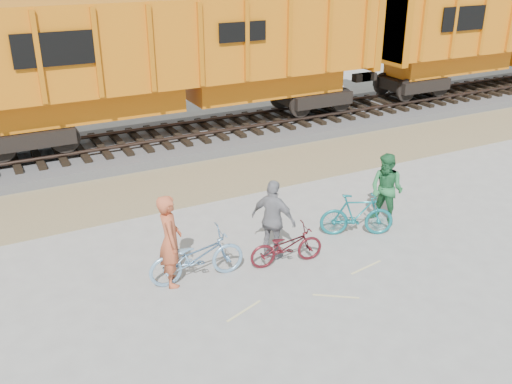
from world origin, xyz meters
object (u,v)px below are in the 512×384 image
(person_solo, at_px, (170,241))
(person_man, at_px, (386,190))
(bicycle_teal, at_px, (357,215))
(bicycle_maroon, at_px, (286,246))
(hopper_car_right, at_px, (504,27))
(bicycle_blue, at_px, (197,256))
(hopper_car_center, at_px, (183,55))
(person_woman, at_px, (273,220))

(person_solo, distance_m, person_man, 5.55)
(bicycle_teal, relative_size, bicycle_maroon, 1.06)
(hopper_car_right, xyz_separation_m, bicycle_blue, (-18.03, -8.35, -2.48))
(hopper_car_center, xyz_separation_m, bicycle_maroon, (-1.11, -8.66, -2.58))
(bicycle_teal, xyz_separation_m, person_solo, (-4.55, 0.03, 0.45))
(bicycle_blue, bearing_deg, hopper_car_center, -16.06)
(hopper_car_center, bearing_deg, person_man, -75.99)
(hopper_car_center, xyz_separation_m, person_solo, (-3.53, -8.25, -2.04))
(person_man, bearing_deg, bicycle_teal, -99.44)
(bicycle_maroon, relative_size, person_solo, 0.84)
(bicycle_teal, bearing_deg, person_woman, 115.60)
(bicycle_maroon, distance_m, person_woman, 0.62)
(bicycle_blue, relative_size, person_solo, 1.03)
(hopper_car_center, height_order, person_woman, hopper_car_center)
(bicycle_blue, height_order, person_man, person_man)
(person_woman, bearing_deg, person_man, -118.78)
(bicycle_teal, xyz_separation_m, person_woman, (-2.23, 0.02, 0.38))
(person_man, xyz_separation_m, person_woman, (-3.23, -0.18, 0.01))
(hopper_car_center, bearing_deg, bicycle_maroon, -97.32)
(bicycle_teal, bearing_deg, bicycle_blue, 117.03)
(hopper_car_right, relative_size, person_solo, 7.26)
(hopper_car_center, xyz_separation_m, person_woman, (-1.21, -8.26, -2.11))
(hopper_car_right, bearing_deg, person_woman, -153.01)
(bicycle_teal, height_order, bicycle_maroon, bicycle_teal)
(hopper_car_center, relative_size, hopper_car_right, 1.00)
(person_woman, bearing_deg, hopper_car_right, -95.06)
(hopper_car_center, relative_size, bicycle_blue, 7.05)
(hopper_car_right, distance_m, person_solo, 20.39)
(bicycle_blue, bearing_deg, person_man, -82.99)
(hopper_car_center, bearing_deg, person_woman, -98.35)
(hopper_car_right, height_order, bicycle_maroon, hopper_car_right)
(hopper_car_center, xyz_separation_m, hopper_car_right, (15.00, 0.00, 0.00))
(person_solo, relative_size, person_woman, 1.08)
(hopper_car_center, distance_m, bicycle_teal, 8.70)
(bicycle_blue, height_order, bicycle_teal, bicycle_blue)
(person_man, bearing_deg, bicycle_blue, -107.65)
(hopper_car_right, height_order, bicycle_teal, hopper_car_right)
(hopper_car_right, height_order, person_solo, hopper_car_right)
(person_solo, height_order, person_man, person_solo)
(bicycle_maroon, xyz_separation_m, person_man, (3.13, 0.58, 0.46))
(hopper_car_right, bearing_deg, person_solo, -156.01)
(bicycle_maroon, relative_size, person_man, 0.92)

